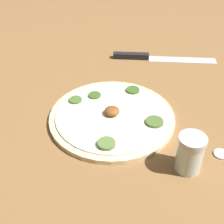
{
  "coord_description": "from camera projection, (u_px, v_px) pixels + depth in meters",
  "views": [
    {
      "loc": [
        0.43,
        -0.41,
        0.49
      ],
      "look_at": [
        0.0,
        0.0,
        0.02
      ],
      "focal_mm": 50.0,
      "sensor_mm": 36.0,
      "label": 1
    }
  ],
  "objects": [
    {
      "name": "pizza",
      "position": [
        112.0,
        116.0,
        0.76
      ],
      "size": [
        0.31,
        0.31,
        0.03
      ],
      "color": "beige",
      "rests_on": "ground_plane"
    },
    {
      "name": "ground_plane",
      "position": [
        112.0,
        119.0,
        0.77
      ],
      "size": [
        3.0,
        3.0,
        0.0
      ],
      "primitive_type": "plane",
      "color": "brown"
    },
    {
      "name": "knife",
      "position": [
        147.0,
        57.0,
        1.0
      ],
      "size": [
        0.26,
        0.24,
        0.02
      ],
      "rotation": [
        0.0,
        0.0,
        0.73
      ],
      "color": "silver",
      "rests_on": "ground_plane"
    },
    {
      "name": "loose_cap",
      "position": [
        221.0,
        153.0,
        0.67
      ],
      "size": [
        0.03,
        0.03,
        0.01
      ],
      "color": "beige",
      "rests_on": "ground_plane"
    },
    {
      "name": "spice_jar",
      "position": [
        190.0,
        153.0,
        0.62
      ],
      "size": [
        0.06,
        0.06,
        0.08
      ],
      "color": "silver",
      "rests_on": "ground_plane"
    }
  ]
}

